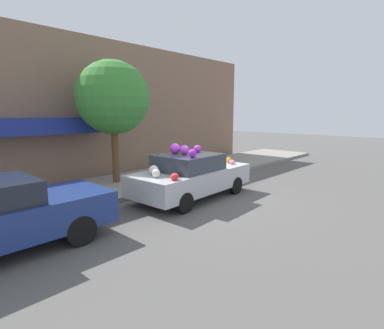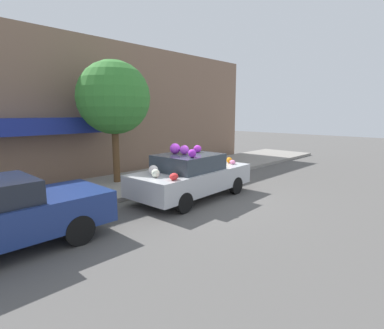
{
  "view_description": "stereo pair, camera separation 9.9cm",
  "coord_description": "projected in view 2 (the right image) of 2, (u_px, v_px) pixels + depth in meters",
  "views": [
    {
      "loc": [
        -6.63,
        -6.26,
        2.62
      ],
      "look_at": [
        0.0,
        -0.06,
        1.05
      ],
      "focal_mm": 28.0,
      "sensor_mm": 36.0,
      "label": 1
    },
    {
      "loc": [
        -6.56,
        -6.33,
        2.62
      ],
      "look_at": [
        0.0,
        -0.06,
        1.05
      ],
      "focal_mm": 28.0,
      "sensor_mm": 36.0,
      "label": 2
    }
  ],
  "objects": [
    {
      "name": "sidewalk_curb",
      "position": [
        139.0,
        181.0,
        11.26
      ],
      "size": [
        24.0,
        3.2,
        0.14
      ],
      "color": "gray",
      "rests_on": "ground"
    },
    {
      "name": "art_car",
      "position": [
        191.0,
        175.0,
        9.23
      ],
      "size": [
        4.13,
        1.93,
        1.7
      ],
      "rotation": [
        0.0,
        0.0,
        0.05
      ],
      "color": "#B7BABF",
      "rests_on": "ground"
    },
    {
      "name": "building_facade",
      "position": [
        101.0,
        110.0,
        12.18
      ],
      "size": [
        18.0,
        1.2,
        5.55
      ],
      "color": "#846651",
      "rests_on": "ground"
    },
    {
      "name": "fire_hydrant",
      "position": [
        189.0,
        168.0,
        11.77
      ],
      "size": [
        0.2,
        0.2,
        0.7
      ],
      "color": "#B2B2B7",
      "rests_on": "sidewalk_curb"
    },
    {
      "name": "ground_plane",
      "position": [
        191.0,
        197.0,
        9.43
      ],
      "size": [
        60.0,
        60.0,
        0.0
      ],
      "primitive_type": "plane",
      "color": "#565451"
    },
    {
      "name": "street_tree",
      "position": [
        114.0,
        98.0,
        10.41
      ],
      "size": [
        2.55,
        2.55,
        4.28
      ],
      "color": "brown",
      "rests_on": "sidewalk_curb"
    }
  ]
}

